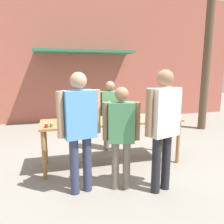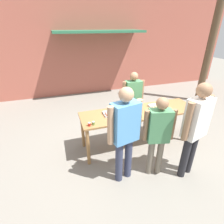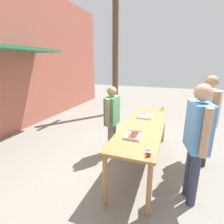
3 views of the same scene
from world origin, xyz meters
name	(u,v)px [view 3 (image 3 of 3)]	position (x,y,z in m)	size (l,w,h in m)	color
ground_plane	(142,164)	(0.00, 0.00, 0.00)	(24.00, 24.00, 0.00)	gray
serving_table	(144,129)	(0.00, 0.00, 0.79)	(2.65, 0.76, 0.89)	olive
food_tray_sausages	(133,136)	(-0.64, 0.06, 0.90)	(0.37, 0.26, 0.04)	silver
food_tray_buns	(145,116)	(0.49, 0.06, 0.91)	(0.38, 0.29, 0.06)	silver
condiment_jar_mustard	(149,154)	(-1.20, -0.27, 0.92)	(0.06, 0.06, 0.07)	#B22319
condiment_jar_ketchup	(148,151)	(-1.12, -0.26, 0.92)	(0.06, 0.06, 0.07)	#567A38
beer_cup	(163,108)	(1.19, -0.27, 0.94)	(0.07, 0.07, 0.11)	#DBC67A
person_server_behind_table	(112,116)	(0.15, 0.72, 0.94)	(0.58, 0.23, 1.58)	#756B5B
person_customer_holding_hotdog	(197,136)	(-0.72, -0.87, 1.07)	(0.64, 0.34, 1.80)	#333851
person_customer_with_cup	(207,114)	(0.46, -1.14, 1.09)	(0.63, 0.37, 1.83)	#232328
person_customer_waiting_in_line	(197,129)	(-0.11, -0.94, 0.95)	(0.54, 0.30, 1.59)	#756B5B
utility_pole	(116,41)	(3.40, 1.76, 2.82)	(1.10, 0.23, 5.49)	brown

